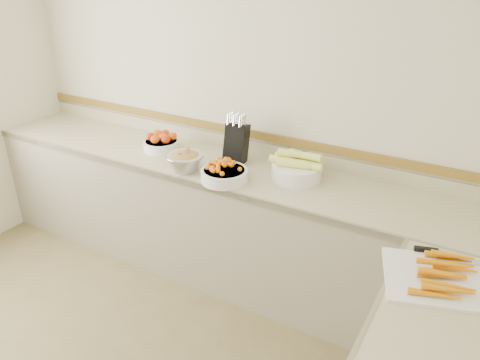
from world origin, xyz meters
The scene contains 8 objects.
back_wall centered at (0.00, 2.00, 1.30)m, with size 4.00×4.00×0.00m, color beige.
counter_back centered at (0.00, 1.68, 0.45)m, with size 4.00×0.65×1.08m.
knife_block centered at (0.06, 1.80, 1.05)m, with size 0.17×0.20×0.36m.
tomato_bowl centered at (-0.55, 1.70, 0.96)m, with size 0.27×0.27×0.13m.
cherry_tomato_bowl centered at (0.16, 1.47, 0.96)m, with size 0.31×0.31×0.16m.
corn_bowl centered at (0.55, 1.74, 0.97)m, with size 0.37×0.33×0.20m.
rhubarb_bowl centered at (-0.15, 1.47, 0.98)m, with size 0.26×0.26×0.15m.
cutting_board centered at (1.58, 1.08, 0.92)m, with size 0.62×0.55×0.08m.
Camera 1 is at (1.65, -0.88, 2.23)m, focal length 35.00 mm.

